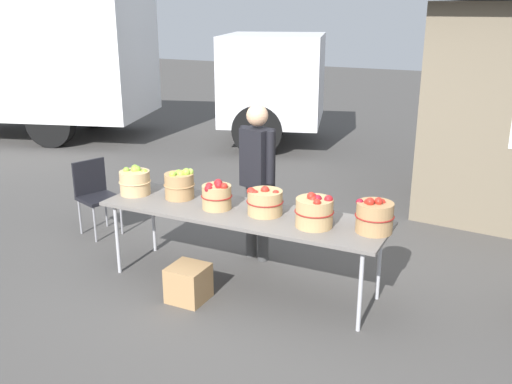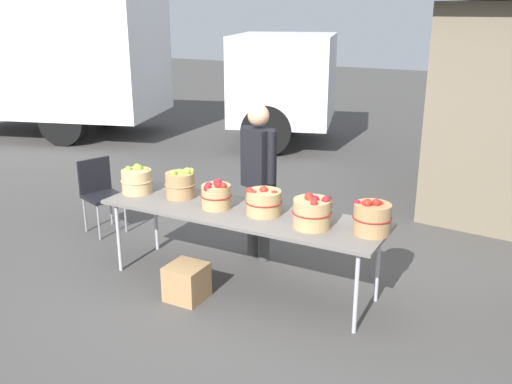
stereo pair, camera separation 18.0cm
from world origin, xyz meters
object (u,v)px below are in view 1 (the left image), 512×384
(market_table, at_px, (242,215))
(apple_basket_green_0, at_px, (135,181))
(produce_crate, at_px, (188,283))
(apple_basket_red_0, at_px, (217,196))
(apple_basket_red_1, at_px, (265,201))
(box_truck, at_px, (93,62))
(apple_basket_green_1, at_px, (180,185))
(apple_basket_red_2, at_px, (314,211))
(folding_chair, at_px, (95,191))
(apple_basket_red_3, at_px, (374,216))
(vendor_adult, at_px, (257,171))

(market_table, bearing_deg, apple_basket_green_0, -179.71)
(market_table, height_order, produce_crate, market_table)
(apple_basket_red_0, relative_size, apple_basket_red_1, 0.87)
(apple_basket_red_0, xyz_separation_m, box_truck, (-5.39, 4.52, 0.61))
(apple_basket_green_1, relative_size, apple_basket_red_2, 0.90)
(apple_basket_red_2, height_order, produce_crate, apple_basket_red_2)
(apple_basket_red_2, xyz_separation_m, box_truck, (-6.36, 4.55, 0.60))
(apple_basket_green_0, xyz_separation_m, apple_basket_red_0, (0.95, -0.02, -0.01))
(apple_basket_red_2, distance_m, produce_crate, 1.33)
(apple_basket_green_1, distance_m, apple_basket_red_1, 0.94)
(box_truck, distance_m, produce_crate, 7.40)
(folding_chair, relative_size, produce_crate, 2.61)
(apple_basket_red_3, bearing_deg, apple_basket_red_0, -177.00)
(apple_basket_red_3, distance_m, produce_crate, 1.76)
(apple_basket_green_0, height_order, apple_basket_red_2, apple_basket_red_2)
(apple_basket_red_1, bearing_deg, box_truck, 142.69)
(apple_basket_red_1, height_order, apple_basket_red_3, apple_basket_red_3)
(market_table, xyz_separation_m, apple_basket_green_0, (-1.20, -0.01, 0.17))
(box_truck, bearing_deg, apple_basket_red_3, -49.93)
(folding_chair, bearing_deg, apple_basket_red_0, -84.35)
(apple_basket_red_0, bearing_deg, apple_basket_red_3, 3.00)
(apple_basket_green_0, height_order, box_truck, box_truck)
(apple_basket_green_1, xyz_separation_m, folding_chair, (-1.42, 0.36, -0.38))
(apple_basket_green_0, xyz_separation_m, folding_chair, (-0.94, 0.45, -0.37))
(apple_basket_green_1, bearing_deg, apple_basket_red_3, -0.83)
(market_table, xyz_separation_m, produce_crate, (-0.30, -0.47, -0.55))
(apple_basket_green_0, height_order, folding_chair, apple_basket_green_0)
(apple_basket_green_1, height_order, vendor_adult, vendor_adult)
(apple_basket_red_1, height_order, box_truck, box_truck)
(market_table, height_order, apple_basket_red_2, apple_basket_red_2)
(apple_basket_red_3, bearing_deg, apple_basket_red_1, -178.95)
(vendor_adult, relative_size, folding_chair, 1.90)
(apple_basket_red_0, height_order, vendor_adult, vendor_adult)
(apple_basket_red_3, xyz_separation_m, vendor_adult, (-1.36, 0.57, 0.08))
(apple_basket_red_0, distance_m, vendor_adult, 0.66)
(apple_basket_green_1, bearing_deg, apple_basket_red_0, -12.40)
(apple_basket_red_2, distance_m, folding_chair, 2.94)
(apple_basket_green_1, bearing_deg, apple_basket_red_1, -2.82)
(apple_basket_red_3, height_order, produce_crate, apple_basket_red_3)
(folding_chair, bearing_deg, apple_basket_red_2, -80.26)
(market_table, distance_m, vendor_adult, 0.68)
(apple_basket_red_1, relative_size, produce_crate, 1.02)
(apple_basket_red_1, xyz_separation_m, apple_basket_red_3, (1.00, 0.02, 0.02))
(apple_basket_green_0, relative_size, apple_basket_red_3, 0.98)
(apple_basket_green_0, distance_m, apple_basket_green_1, 0.48)
(market_table, distance_m, apple_basket_red_3, 1.23)
(apple_basket_red_1, relative_size, box_truck, 0.04)
(apple_basket_green_1, height_order, apple_basket_red_3, apple_basket_red_3)
(apple_basket_green_0, bearing_deg, apple_basket_green_1, 10.17)
(apple_basket_green_0, bearing_deg, vendor_adult, 30.78)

